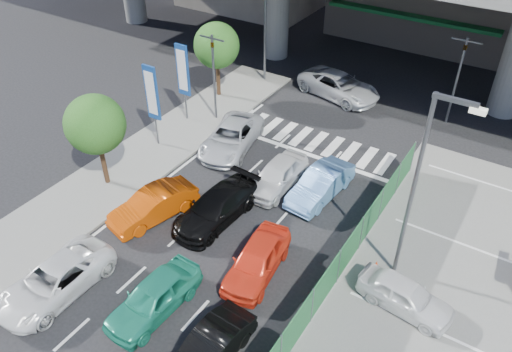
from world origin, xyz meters
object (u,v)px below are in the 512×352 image
Objects in this scene: taxi_orange_right at (257,260)px; taxi_teal_mid at (154,297)px; street_lamp_left at (268,11)px; traffic_cone at (376,268)px; signboard_near at (152,95)px; sedan_white_mid_left at (55,280)px; signboard_far at (183,72)px; tree_near at (95,125)px; street_lamp_right at (421,178)px; sedan_white_front_mid at (277,175)px; crossing_wagon_silver at (339,86)px; hatch_black_mid_right at (209,350)px; kei_truck_front_right at (321,184)px; parked_sedan_white at (405,296)px; wagon_silver_front_left at (231,137)px; taxi_orange_left at (153,205)px; tree_far at (217,46)px; traffic_light_right at (462,60)px; traffic_light_left at (213,57)px; sedan_black_mid at (216,207)px.

taxi_teal_mid is at bearing -128.96° from taxi_orange_right.
street_lamp_left is 18.44m from traffic_cone.
sedan_white_mid_left is (3.66, -9.92, -2.41)m from signboard_near.
tree_near is (0.60, -6.99, 0.32)m from signboard_far.
sedan_white_front_mid is at bearing 161.69° from street_lamp_right.
street_lamp_right is 1.47× the size of crossing_wagon_silver.
kei_truck_front_right is (-0.86, 9.96, 0.07)m from hatch_black_mid_right.
crossing_wagon_silver is at bearing 40.05° from parked_sedan_white.
sedan_white_mid_left is 0.94× the size of wagon_silver_front_left.
tree_near is 8.81m from sedan_white_front_mid.
kei_truck_front_right is (-0.06, 5.72, 0.00)m from taxi_orange_right.
tree_near is at bearing -175.12° from taxi_orange_left.
signboard_near reaches higher than crossing_wagon_silver.
tree_near is at bearing 150.19° from taxi_teal_mid.
street_lamp_left is 1.67× the size of tree_far.
signboard_near is 4.69m from wagon_silver_front_left.
wagon_silver_front_left is (-9.14, -9.09, -3.25)m from traffic_light_right.
traffic_light_left is 16.53m from hatch_black_mid_right.
traffic_light_right is 1.05× the size of wagon_silver_front_left.
signboard_far is 0.98× the size of tree_far.
street_lamp_right is 1.70× the size of signboard_near.
parked_sedan_white is (11.24, 1.07, -0.02)m from taxi_orange_left.
sedan_white_front_mid is at bearing 69.11° from taxi_orange_left.
parked_sedan_white is at bearing -26.42° from sedan_white_front_mid.
street_lamp_left is 1.93× the size of taxi_orange_left.
sedan_white_mid_left is at bearing -143.68° from traffic_cone.
taxi_orange_left is (4.25, -7.63, -2.38)m from signboard_far.
traffic_light_left is 1.11× the size of signboard_near.
crossing_wagon_silver is at bearing 62.52° from wagon_silver_front_left.
sedan_white_mid_left is at bearing -143.50° from street_lamp_right.
taxi_orange_right reaches higher than traffic_cone.
hatch_black_mid_right is at bearing -41.60° from signboard_near.
traffic_light_left is 14.46m from taxi_teal_mid.
tree_near is at bearing 166.41° from taxi_orange_right.
crossing_wagon_silver is (-8.46, 12.55, -4.02)m from street_lamp_right.
crossing_wagon_silver is at bearing 68.56° from tree_near.
tree_near is 9.79m from taxi_orange_right.
kei_truck_front_right is 0.77× the size of crossing_wagon_silver.
street_lamp_right is 15.66m from crossing_wagon_silver.
sedan_white_front_mid is at bearing 104.66° from taxi_orange_right.
taxi_orange_right and kei_truck_front_right have the same top height.
sedan_white_front_mid reaches higher than parked_sedan_white.
signboard_near is at bearing 144.89° from taxi_orange_right.
traffic_light_right is 1.28× the size of taxi_orange_right.
crossing_wagon_silver is at bearing -176.24° from traffic_light_right.
sedan_black_mid reaches higher than hatch_black_mid_right.
tree_far is 1.02× the size of sedan_black_mid.
kei_truck_front_right is (2.12, 9.32, 0.00)m from taxi_teal_mid.
parked_sedan_white is (14.09, -7.56, -3.27)m from traffic_light_left.
traffic_cone is (-1.48, 0.95, -0.23)m from parked_sedan_white.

